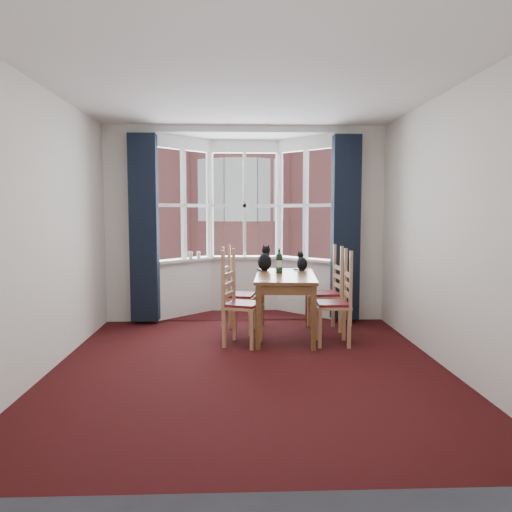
{
  "coord_description": "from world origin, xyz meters",
  "views": [
    {
      "loc": [
        -0.13,
        -4.95,
        1.6
      ],
      "look_at": [
        0.11,
        1.05,
        1.05
      ],
      "focal_mm": 35.0,
      "sensor_mm": 36.0,
      "label": 1
    }
  ],
  "objects": [
    {
      "name": "chair_right_near",
      "position": [
        1.11,
        0.87,
        0.47
      ],
      "size": [
        0.42,
        0.44,
        0.92
      ],
      "color": "tan",
      "rests_on": "floor"
    },
    {
      "name": "wall_back_pier_right",
      "position": [
        1.65,
        2.25,
        1.4
      ],
      "size": [
        0.7,
        0.12,
        2.8
      ],
      "primitive_type": "cube",
      "color": "silver",
      "rests_on": "floor"
    },
    {
      "name": "cat_right",
      "position": [
        0.75,
        1.71,
        0.89
      ],
      "size": [
        0.18,
        0.22,
        0.27
      ],
      "color": "black",
      "rests_on": "dining_table"
    },
    {
      "name": "bay_window",
      "position": [
        0.0,
        2.75,
        1.4
      ],
      "size": [
        2.76,
        0.94,
        2.8
      ],
      "color": "white",
      "rests_on": "floor"
    },
    {
      "name": "candle_short",
      "position": [
        -0.71,
        2.63,
        0.92
      ],
      "size": [
        0.06,
        0.06,
        0.11
      ],
      "primitive_type": "cylinder",
      "color": "white",
      "rests_on": "bay_window"
    },
    {
      "name": "street",
      "position": [
        0.0,
        32.25,
        -6.0
      ],
      "size": [
        80.0,
        80.0,
        0.0
      ],
      "primitive_type": "plane",
      "color": "#333335",
      "rests_on": "ground"
    },
    {
      "name": "cat_left",
      "position": [
        0.25,
        1.71,
        0.93
      ],
      "size": [
        0.24,
        0.29,
        0.36
      ],
      "color": "black",
      "rests_on": "dining_table"
    },
    {
      "name": "floor",
      "position": [
        0.0,
        0.0,
        0.0
      ],
      "size": [
        4.5,
        4.5,
        0.0
      ],
      "primitive_type": "plane",
      "color": "black",
      "rests_on": "ground"
    },
    {
      "name": "wall_back_pier_left",
      "position": [
        -1.65,
        2.25,
        1.4
      ],
      "size": [
        0.7,
        0.12,
        2.8
      ],
      "primitive_type": "cube",
      "color": "silver",
      "rests_on": "floor"
    },
    {
      "name": "wall_right",
      "position": [
        2.0,
        0.0,
        1.4
      ],
      "size": [
        0.0,
        4.5,
        4.5
      ],
      "primitive_type": "plane",
      "rotation": [
        1.57,
        0.0,
        -1.57
      ],
      "color": "silver",
      "rests_on": "floor"
    },
    {
      "name": "curtain_right",
      "position": [
        1.42,
        2.07,
        1.35
      ],
      "size": [
        0.38,
        0.22,
        2.6
      ],
      "primitive_type": "cube",
      "color": "black",
      "rests_on": "floor"
    },
    {
      "name": "wall_near",
      "position": [
        0.0,
        -2.25,
        1.4
      ],
      "size": [
        4.0,
        0.0,
        4.0
      ],
      "primitive_type": "plane",
      "rotation": [
        -1.57,
        0.0,
        0.0
      ],
      "color": "silver",
      "rests_on": "floor"
    },
    {
      "name": "dining_table",
      "position": [
        0.49,
        1.27,
        0.69
      ],
      "size": [
        0.85,
        1.43,
        0.79
      ],
      "color": "brown",
      "rests_on": "floor"
    },
    {
      "name": "candle_tall",
      "position": [
        -0.83,
        2.6,
        0.92
      ],
      "size": [
        0.06,
        0.06,
        0.11
      ],
      "primitive_type": "cylinder",
      "color": "white",
      "rests_on": "bay_window"
    },
    {
      "name": "chair_right_far",
      "position": [
        1.13,
        1.59,
        0.47
      ],
      "size": [
        0.42,
        0.44,
        0.92
      ],
      "color": "tan",
      "rests_on": "floor"
    },
    {
      "name": "curtain_left",
      "position": [
        -1.42,
        2.07,
        1.35
      ],
      "size": [
        0.38,
        0.22,
        2.6
      ],
      "primitive_type": "cube",
      "color": "black",
      "rests_on": "floor"
    },
    {
      "name": "wall_left",
      "position": [
        -2.0,
        0.0,
        1.4
      ],
      "size": [
        0.0,
        4.5,
        4.5
      ],
      "primitive_type": "plane",
      "rotation": [
        1.57,
        0.0,
        1.57
      ],
      "color": "silver",
      "rests_on": "floor"
    },
    {
      "name": "chair_left_near",
      "position": [
        -0.14,
        0.91,
        0.47
      ],
      "size": [
        0.52,
        0.53,
        0.92
      ],
      "color": "tan",
      "rests_on": "floor"
    },
    {
      "name": "tenement_building",
      "position": [
        0.0,
        14.01,
        1.6
      ],
      "size": [
        18.4,
        7.8,
        15.2
      ],
      "color": "#914E4B",
      "rests_on": "street"
    },
    {
      "name": "wine_bottle",
      "position": [
        0.42,
        1.45,
        0.93
      ],
      "size": [
        0.08,
        0.08,
        0.32
      ],
      "color": "black",
      "rests_on": "dining_table"
    },
    {
      "name": "chair_left_far",
      "position": [
        -0.18,
        1.53,
        0.47
      ],
      "size": [
        0.48,
        0.5,
        0.92
      ],
      "color": "tan",
      "rests_on": "floor"
    },
    {
      "name": "ceiling",
      "position": [
        0.0,
        0.0,
        2.8
      ],
      "size": [
        4.5,
        4.5,
        0.0
      ],
      "primitive_type": "plane",
      "rotation": [
        3.14,
        0.0,
        0.0
      ],
      "color": "white",
      "rests_on": "floor"
    }
  ]
}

